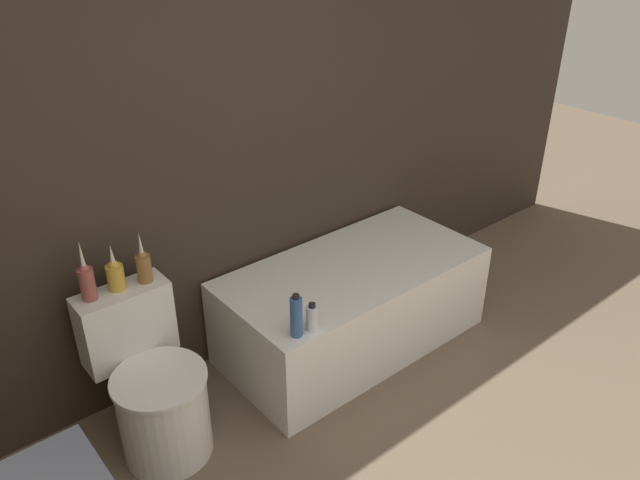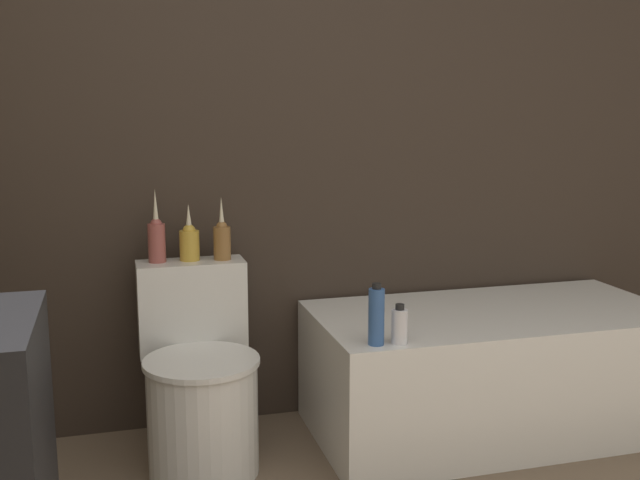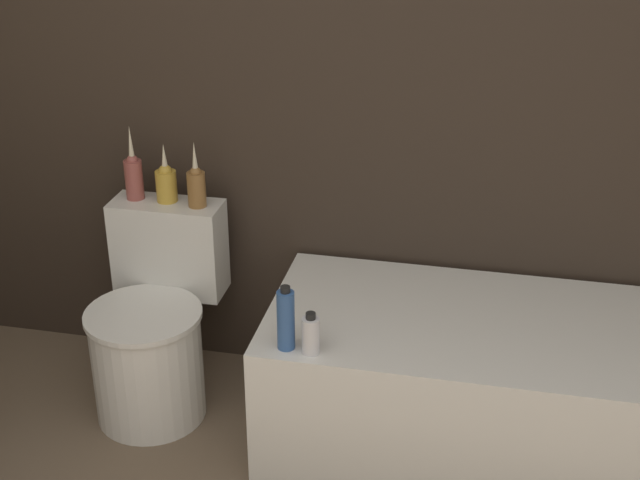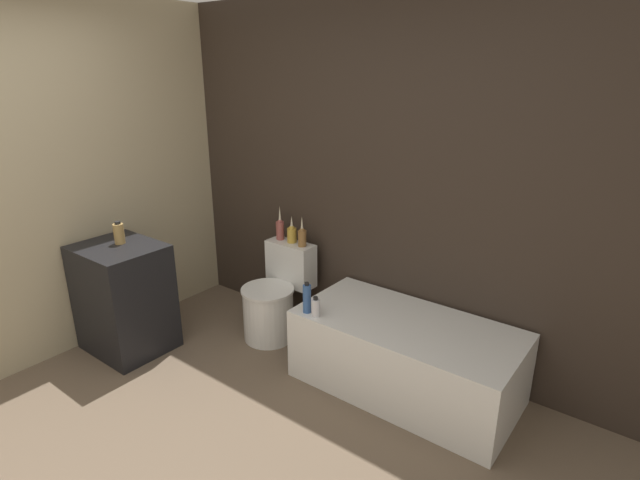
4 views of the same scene
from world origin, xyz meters
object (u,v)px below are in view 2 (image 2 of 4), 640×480
(bathtub, at_px, (491,369))
(toilet, at_px, (200,385))
(vase_gold, at_px, (157,238))
(vase_bronze, at_px, (222,239))
(shampoo_bottle_short, at_px, (400,326))
(shampoo_bottle_tall, at_px, (376,316))
(vase_silver, at_px, (189,241))

(bathtub, height_order, toilet, toilet)
(toilet, relative_size, vase_gold, 2.60)
(toilet, height_order, vase_bronze, vase_bronze)
(vase_bronze, height_order, shampoo_bottle_short, vase_bronze)
(shampoo_bottle_tall, bearing_deg, shampoo_bottle_short, -8.02)
(toilet, distance_m, shampoo_bottle_tall, 0.73)
(vase_gold, height_order, vase_bronze, vase_gold)
(vase_gold, xyz_separation_m, shampoo_bottle_short, (0.79, -0.54, -0.26))
(shampoo_bottle_short, bearing_deg, toilet, 154.70)
(vase_bronze, xyz_separation_m, shampoo_bottle_tall, (0.46, -0.51, -0.21))
(shampoo_bottle_tall, height_order, shampoo_bottle_short, shampoo_bottle_tall)
(bathtub, height_order, vase_silver, vase_silver)
(vase_gold, relative_size, vase_silver, 1.28)
(vase_silver, bearing_deg, shampoo_bottle_tall, -42.41)
(vase_silver, bearing_deg, vase_gold, -179.28)
(shampoo_bottle_short, bearing_deg, bathtub, 29.57)
(vase_gold, relative_size, shampoo_bottle_tall, 1.29)
(vase_bronze, xyz_separation_m, shampoo_bottle_short, (0.54, -0.53, -0.25))
(toilet, distance_m, vase_silver, 0.56)
(toilet, xyz_separation_m, vase_gold, (-0.13, 0.23, 0.52))
(shampoo_bottle_short, bearing_deg, shampoo_bottle_tall, 171.98)
(vase_gold, relative_size, vase_bronze, 1.15)
(toilet, bearing_deg, vase_gold, 118.62)
(vase_gold, bearing_deg, shampoo_bottle_tall, -36.89)
(vase_bronze, bearing_deg, shampoo_bottle_tall, -48.12)
(vase_gold, height_order, shampoo_bottle_tall, vase_gold)
(bathtub, relative_size, vase_gold, 5.17)
(vase_silver, relative_size, vase_bronze, 0.90)
(vase_gold, xyz_separation_m, vase_bronze, (0.25, -0.02, -0.01))
(vase_silver, relative_size, shampoo_bottle_short, 1.56)
(bathtub, distance_m, shampoo_bottle_short, 0.69)
(vase_silver, bearing_deg, vase_bronze, -9.68)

